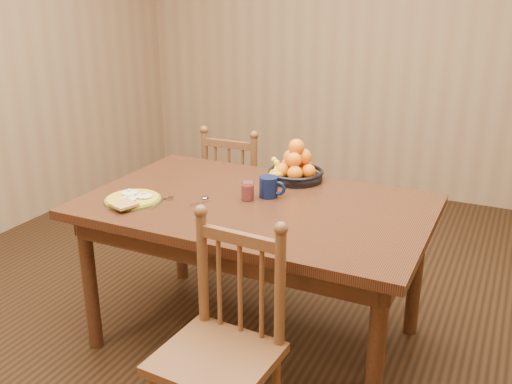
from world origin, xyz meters
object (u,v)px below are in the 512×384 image
at_px(chair_far, 239,197).
at_px(breakfast_plate, 132,199).
at_px(chair_near, 222,349).
at_px(coffee_mug, 269,187).
at_px(dining_table, 256,219).
at_px(fruit_bowl, 295,168).

bearing_deg(chair_far, breakfast_plate, 85.53).
relative_size(chair_near, coffee_mug, 6.81).
height_order(dining_table, chair_far, chair_far).
height_order(breakfast_plate, coffee_mug, coffee_mug).
xyz_separation_m(breakfast_plate, coffee_mug, (0.55, 0.33, 0.04)).
height_order(chair_far, coffee_mug, chair_far).
height_order(dining_table, fruit_bowl, fruit_bowl).
xyz_separation_m(chair_far, breakfast_plate, (-0.02, -1.03, 0.33)).
bearing_deg(coffee_mug, chair_near, -78.16).
xyz_separation_m(chair_far, coffee_mug, (0.53, -0.70, 0.37)).
xyz_separation_m(chair_near, breakfast_plate, (-0.72, 0.45, 0.32)).
bearing_deg(dining_table, chair_far, 122.42).
bearing_deg(breakfast_plate, chair_near, -32.22).
relative_size(chair_far, coffee_mug, 6.62).
height_order(dining_table, coffee_mug, coffee_mug).
relative_size(dining_table, chair_near, 1.76).
bearing_deg(breakfast_plate, fruit_bowl, 47.71).
xyz_separation_m(dining_table, breakfast_plate, (-0.53, -0.24, 0.10)).
height_order(dining_table, chair_near, chair_near).
height_order(breakfast_plate, fruit_bowl, fruit_bowl).
bearing_deg(chair_near, breakfast_plate, 151.07).
relative_size(dining_table, coffee_mug, 11.99).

